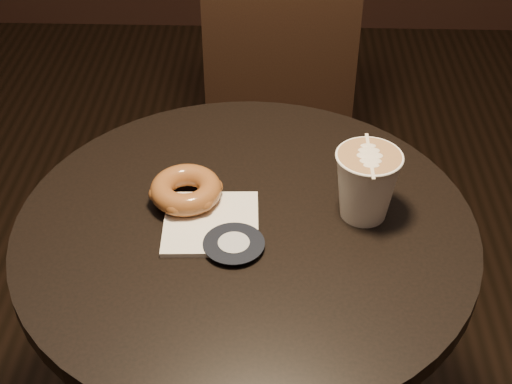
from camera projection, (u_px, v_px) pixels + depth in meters
cafe_table at (247, 311)px, 1.20m from camera, size 0.70×0.70×0.75m
chair at (281, 111)px, 1.74m from camera, size 0.39×0.39×0.95m
pastry_bag at (211, 223)px, 1.07m from camera, size 0.15×0.15×0.01m
doughnut at (186, 190)px, 1.10m from camera, size 0.11×0.11×0.04m
latte_cup at (366, 185)px, 1.06m from camera, size 0.10×0.10×0.11m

